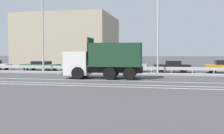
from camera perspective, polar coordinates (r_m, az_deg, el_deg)
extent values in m
plane|color=#424244|center=(24.25, 3.19, -2.13)|extent=(320.00, 320.00, 0.00)
cube|color=silver|center=(20.97, -2.89, -2.94)|extent=(62.07, 0.16, 0.01)
cube|color=silver|center=(18.72, -4.76, -3.67)|extent=(62.07, 0.16, 0.01)
cube|color=silver|center=(17.60, -5.87, -4.10)|extent=(62.07, 0.16, 0.01)
cube|color=gray|center=(26.86, 4.06, -1.44)|extent=(34.14, 1.10, 0.18)
cube|color=#9EA0A5|center=(27.66, 4.31, -0.21)|extent=(62.07, 0.04, 0.32)
cylinder|color=#ADADB2|center=(32.85, -21.32, -0.44)|extent=(0.09, 0.09, 0.62)
cylinder|color=#ADADB2|center=(31.77, -18.24, -0.49)|extent=(0.09, 0.09, 0.62)
cylinder|color=#ADADB2|center=(30.78, -14.94, -0.55)|extent=(0.09, 0.09, 0.62)
cylinder|color=#ADADB2|center=(29.91, -11.44, -0.61)|extent=(0.09, 0.09, 0.62)
cylinder|color=#ADADB2|center=(29.15, -7.75, -0.67)|extent=(0.09, 0.09, 0.62)
cylinder|color=#ADADB2|center=(28.52, -3.87, -0.73)|extent=(0.09, 0.09, 0.62)
cylinder|color=#ADADB2|center=(28.03, 0.16, -0.79)|extent=(0.09, 0.09, 0.62)
cylinder|color=#ADADB2|center=(27.68, 4.31, -0.85)|extent=(0.09, 0.09, 0.62)
cylinder|color=#ADADB2|center=(27.48, 8.55, -0.90)|extent=(0.09, 0.09, 0.62)
cylinder|color=#ADADB2|center=(27.43, 12.82, -0.95)|extent=(0.09, 0.09, 0.62)
cylinder|color=#ADADB2|center=(27.53, 17.09, -1.00)|extent=(0.09, 0.09, 0.62)
cylinder|color=#ADADB2|center=(27.79, 21.30, -1.04)|extent=(0.09, 0.09, 0.62)
cube|color=silver|center=(23.12, -7.41, 0.86)|extent=(2.16, 2.52, 2.00)
cube|color=black|center=(23.40, -9.80, 1.70)|extent=(0.17, 2.05, 0.76)
cube|color=black|center=(23.47, -9.86, -1.20)|extent=(0.26, 2.34, 0.24)
cube|color=black|center=(22.50, 0.78, -0.53)|extent=(4.73, 1.63, 0.53)
cube|color=#193823|center=(22.48, 0.78, 0.30)|extent=(4.61, 2.60, 0.12)
cube|color=#193823|center=(21.37, 0.41, 2.81)|extent=(4.46, 0.41, 1.86)
cube|color=#193823|center=(23.54, 1.12, 2.84)|extent=(4.46, 0.41, 1.86)
cube|color=#193823|center=(22.83, -4.66, 3.41)|extent=(0.26, 2.29, 2.33)
cube|color=#193823|center=(22.28, 6.36, 2.81)|extent=(0.26, 2.29, 1.86)
cylinder|color=black|center=(21.97, -7.45, -1.33)|extent=(1.06, 0.39, 1.04)
cylinder|color=black|center=(24.22, -5.98, -0.92)|extent=(1.06, 0.39, 1.04)
cylinder|color=black|center=(21.41, -0.54, -1.42)|extent=(1.06, 0.39, 1.04)
cylinder|color=black|center=(23.71, 0.30, -0.99)|extent=(1.06, 0.39, 1.04)
cylinder|color=black|center=(21.23, 3.81, -1.47)|extent=(1.06, 0.39, 1.04)
cylinder|color=black|center=(23.55, 4.23, -1.02)|extent=(1.06, 0.39, 1.04)
cylinder|color=white|center=(27.84, -5.21, -1.13)|extent=(0.16, 0.16, 0.33)
cylinder|color=black|center=(27.82, -5.22, -0.44)|extent=(0.16, 0.16, 0.33)
cylinder|color=white|center=(27.80, -5.22, 0.24)|extent=(0.16, 0.16, 0.33)
cylinder|color=black|center=(27.79, -5.22, 0.92)|extent=(0.16, 0.16, 0.33)
cylinder|color=white|center=(27.78, -5.23, 1.61)|extent=(0.16, 0.16, 0.33)
cylinder|color=#1E4CB2|center=(27.77, -5.23, 2.58)|extent=(0.61, 0.03, 0.61)
cylinder|color=white|center=(27.77, -5.23, 2.58)|extent=(0.66, 0.02, 0.66)
cylinder|color=#ADADB2|center=(29.78, -14.80, 6.78)|extent=(0.18, 0.18, 8.36)
cylinder|color=#ADADB2|center=(26.69, 10.02, 9.67)|extent=(0.18, 0.18, 10.57)
cylinder|color=black|center=(37.34, -22.01, -0.07)|extent=(0.61, 0.23, 0.60)
cube|color=#335B33|center=(34.47, -15.34, 0.21)|extent=(4.95, 2.06, 0.49)
cube|color=black|center=(34.38, -15.14, 0.94)|extent=(2.11, 1.73, 0.38)
cylinder|color=black|center=(34.49, -18.26, -0.24)|extent=(0.61, 0.22, 0.60)
cylinder|color=black|center=(36.02, -16.73, -0.08)|extent=(0.61, 0.22, 0.60)
cylinder|color=black|center=(32.97, -13.80, -0.32)|extent=(0.61, 0.22, 0.60)
cylinder|color=black|center=(34.56, -12.41, -0.15)|extent=(0.61, 0.22, 0.60)
cube|color=#A3A3A8|center=(32.17, -6.43, 0.17)|extent=(4.48, 1.93, 0.56)
cube|color=black|center=(32.11, -6.21, 1.09)|extent=(1.92, 1.61, 0.47)
cylinder|color=black|center=(31.80, -9.21, -0.39)|extent=(0.61, 0.23, 0.60)
cylinder|color=black|center=(33.37, -8.29, -0.22)|extent=(0.61, 0.23, 0.60)
cylinder|color=black|center=(31.03, -4.42, -0.45)|extent=(0.61, 0.23, 0.60)
cylinder|color=black|center=(32.63, -3.71, -0.27)|extent=(0.61, 0.23, 0.60)
cube|color=#A3A3A8|center=(30.41, 3.58, 0.11)|extent=(4.44, 1.94, 0.66)
cube|color=black|center=(30.37, 3.83, 1.16)|extent=(1.88, 1.68, 0.46)
cylinder|color=black|center=(29.81, 0.70, -0.58)|extent=(0.60, 0.21, 0.60)
cylinder|color=black|center=(31.56, 1.39, -0.38)|extent=(0.60, 0.21, 0.60)
cylinder|color=black|center=(29.36, 5.93, -0.65)|extent=(0.60, 0.21, 0.60)
cylinder|color=black|center=(31.13, 6.33, -0.45)|extent=(0.60, 0.21, 0.60)
cube|color=black|center=(30.50, 12.90, 0.00)|extent=(4.11, 1.94, 0.61)
cube|color=black|center=(30.48, 13.13, 0.98)|extent=(1.77, 1.61, 0.43)
cylinder|color=black|center=(29.64, 10.59, -0.65)|extent=(0.61, 0.23, 0.60)
cylinder|color=black|center=(31.27, 10.51, -0.46)|extent=(0.61, 0.23, 0.60)
cylinder|color=black|center=(29.81, 15.39, -0.69)|extent=(0.61, 0.23, 0.60)
cylinder|color=black|center=(31.44, 15.06, -0.50)|extent=(0.61, 0.23, 0.60)
cube|color=black|center=(31.03, 23.16, 0.95)|extent=(1.77, 1.53, 0.51)
cylinder|color=black|center=(31.69, 20.82, -0.56)|extent=(0.60, 0.21, 0.60)
cylinder|color=black|center=(30.10, 21.22, -0.75)|extent=(0.60, 0.21, 0.60)
cube|color=tan|center=(48.37, -9.27, 5.61)|extent=(15.77, 13.61, 8.76)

